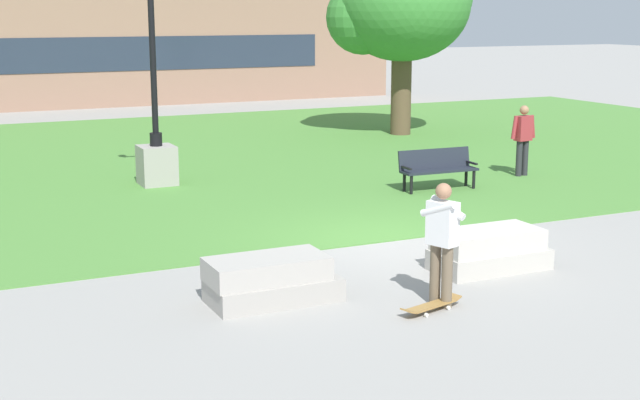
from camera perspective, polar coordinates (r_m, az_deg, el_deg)
name	(u,v)px	position (r m, az deg, el deg)	size (l,w,h in m)	color
ground_plane	(392,242)	(15.64, 4.60, -2.66)	(140.00, 140.00, 0.00)	gray
grass_lawn	(210,157)	(24.62, -7.06, 2.72)	(40.00, 20.00, 0.02)	#4C8438
concrete_block_center	(271,280)	(12.37, -3.18, -5.15)	(1.82, 0.90, 0.64)	#9E9991
concrete_block_left	(489,250)	(14.10, 10.76, -3.18)	(1.80, 0.90, 0.64)	#B2ADA3
person_skateboarder	(442,236)	(12.11, 7.83, -2.31)	(0.45, 0.58, 1.71)	brown
skateboard	(431,305)	(12.11, 7.15, -6.70)	(1.04, 0.47, 0.14)	olive
park_bench_near_right	(437,166)	(20.10, 7.52, 2.14)	(1.82, 0.60, 0.90)	#1E232D
lamp_post_center	(156,138)	(20.74, -10.46, 3.95)	(1.32, 0.80, 5.43)	gray
tree_far_left	(401,6)	(28.86, 5.21, 12.29)	(4.51, 4.29, 5.99)	brown
person_bystander_near_lawn	(523,136)	(22.08, 12.87, 3.99)	(0.70, 0.28, 1.71)	#28282D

